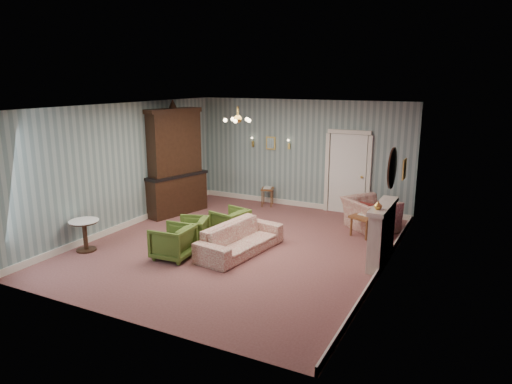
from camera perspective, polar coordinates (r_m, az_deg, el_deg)
The scene contains 27 objects.
floor at distance 9.88m, azimuth -2.10°, elevation -6.58°, with size 7.00×7.00×0.00m, color brown.
ceiling at distance 9.28m, azimuth -2.26°, elevation 10.46°, with size 7.00×7.00×0.00m, color white.
wall_back at distance 12.60m, azimuth 5.59°, elevation 4.63°, with size 6.00×6.00×0.00m, color slate.
wall_front at distance 6.73m, azimuth -16.81°, elevation -3.93°, with size 6.00×6.00×0.00m, color slate.
wall_left at distance 11.22m, azimuth -15.72°, elevation 3.06°, with size 7.00×7.00×0.00m, color slate.
wall_right at distance 8.47m, azimuth 15.88°, elevation -0.30°, with size 7.00×7.00×0.00m, color slate.
wall_right_floral at distance 8.47m, azimuth 15.78°, elevation -0.29°, with size 7.00×7.00×0.00m, color #A65364.
door at distance 12.22m, azimuth 11.17°, elevation 2.39°, with size 1.12×0.12×2.16m, color white, non-canonical shape.
olive_chair_a at distance 9.24m, azimuth -10.17°, elevation -5.86°, with size 0.71×0.66×0.73m, color #465F21.
olive_chair_b at distance 9.89m, azimuth -7.97°, elevation -4.66°, with size 0.64×0.60×0.66m, color #465F21.
olive_chair_c at distance 10.32m, azimuth -3.19°, elevation -3.63°, with size 0.68×0.64×0.70m, color #465F21.
sofa_chintz at distance 9.37m, azimuth -1.94°, elevation -5.14°, with size 2.04×0.59×0.80m, color #933E3B.
wingback_chair at distance 11.07m, azimuth 13.86°, elevation -2.06°, with size 1.13×0.73×0.98m, color #933E3B.
dresser at distance 12.07m, azimuth -9.96°, elevation 4.03°, with size 0.60×1.73×2.88m, color black, non-canonical shape.
fireplace at distance 9.11m, azimuth 15.15°, elevation -4.98°, with size 0.30×1.40×1.16m, color beige, non-canonical shape.
mantel_vase at distance 8.55m, azimuth 14.73°, elevation -1.59°, with size 0.15×0.15×0.15m, color gold.
oval_mirror at distance 8.78m, azimuth 16.31°, elevation 2.83°, with size 0.04×0.76×0.84m, color white, non-canonical shape.
framed_print at distance 10.13m, azimuth 17.73°, elevation 2.68°, with size 0.04×0.34×0.42m, color gold, non-canonical shape.
coffee_table at distance 10.82m, azimuth 13.73°, elevation -3.83°, with size 0.52×0.93×0.47m, color brown, non-canonical shape.
side_table_black at distance 10.43m, azimuth 15.41°, elevation -4.30°, with size 0.38×0.38×0.58m, color black, non-canonical shape.
pedestal_table at distance 10.11m, azimuth -20.21°, elevation -5.02°, with size 0.60×0.60×0.65m, color black, non-canonical shape.
nesting_table at distance 12.84m, azimuth 1.42°, elevation -0.51°, with size 0.32×0.41×0.54m, color brown, non-canonical shape.
gilt_mirror_back at distance 12.87m, azimuth 1.80°, elevation 6.00°, with size 0.28×0.06×0.36m, color gold, non-canonical shape.
sconce_left at distance 13.10m, azimuth -0.43°, elevation 6.14°, with size 0.16×0.12×0.30m, color gold, non-canonical shape.
sconce_right at distance 12.64m, azimuth 4.03°, elevation 5.83°, with size 0.16×0.12×0.30m, color gold, non-canonical shape.
chandelier at distance 9.30m, azimuth -2.24°, elevation 8.80°, with size 0.56×0.56×0.36m, color gold, non-canonical shape.
burgundy_cushion at distance 10.94m, azimuth 13.42°, elevation -2.28°, with size 0.38×0.10×0.38m, color maroon.
Camera 1 is at (4.51, -8.10, 3.42)m, focal length 32.63 mm.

